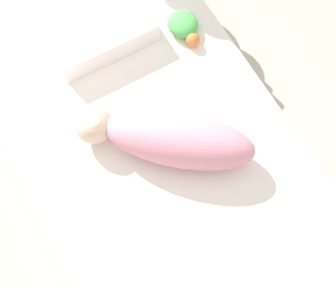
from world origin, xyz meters
TOP-DOWN VIEW (x-y plane):
  - ground_plane at (0.00, 0.00)m, footprint 12.00×12.00m
  - bed_mattress at (0.00, 0.00)m, footprint 1.59×0.86m
  - swaddled_baby at (0.01, 0.04)m, footprint 0.46×0.51m
  - pillow at (-0.51, 0.03)m, footprint 0.30×0.36m
  - turtle_plush at (-0.35, 0.30)m, footprint 0.15×0.11m

SIDE VIEW (x-z plane):
  - ground_plane at x=0.00m, z-range 0.00..0.00m
  - bed_mattress at x=0.00m, z-range 0.00..0.14m
  - turtle_plush at x=-0.35m, z-range 0.14..0.20m
  - pillow at x=-0.51m, z-range 0.14..0.23m
  - swaddled_baby at x=0.01m, z-range 0.14..0.30m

